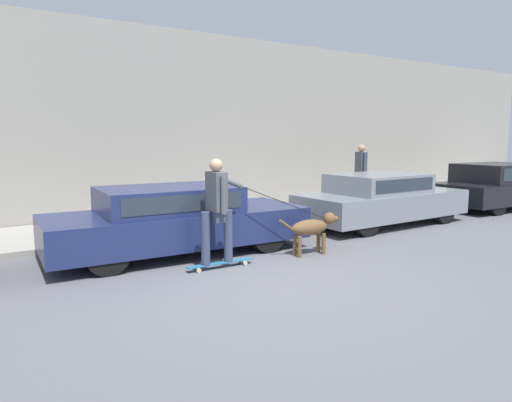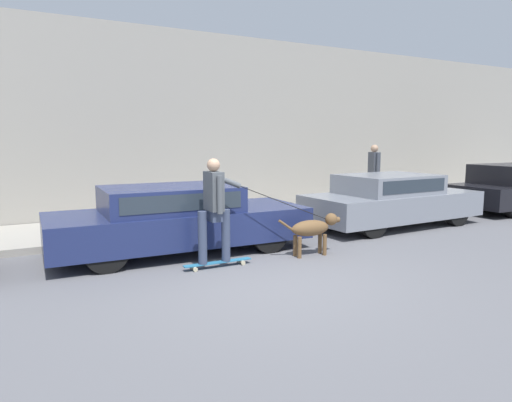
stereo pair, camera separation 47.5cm
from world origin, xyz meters
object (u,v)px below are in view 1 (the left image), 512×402
parked_car_3 (498,186)px  skateboarder (218,207)px  parked_car_1 (176,220)px  pedestrian_with_bag (361,172)px  dog (313,228)px  parked_car_2 (381,199)px

parked_car_3 → skateboarder: size_ratio=1.57×
parked_car_3 → skateboarder: bearing=-171.0°
parked_car_1 → pedestrian_with_bag: bearing=18.1°
dog → pedestrian_with_bag: pedestrian_with_bag is taller
parked_car_2 → dog: 3.38m
parked_car_3 → pedestrian_with_bag: 4.10m
parked_car_1 → parked_car_3: bearing=2.0°
skateboarder → parked_car_2: bearing=14.9°
parked_car_3 → skateboarder: (-9.67, -1.21, 0.33)m
parked_car_2 → dog: size_ratio=3.60×
dog → skateboarder: bearing=-178.9°
parked_car_1 → dog: 2.35m
skateboarder → parked_car_3: bearing=8.1°
parked_car_1 → pedestrian_with_bag: (6.18, 1.79, 0.49)m
dog → pedestrian_with_bag: size_ratio=0.70×
parked_car_1 → dog: bearing=-32.0°
parked_car_2 → parked_car_3: (4.79, 0.00, 0.04)m
parked_car_3 → pedestrian_with_bag: (-3.67, 1.79, 0.45)m
dog → skateboarder: skateboarder is taller
parked_car_1 → parked_car_2: bearing=2.0°
parked_car_1 → parked_car_2: (5.06, -0.00, 0.00)m
dog → pedestrian_with_bag: bearing=40.8°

